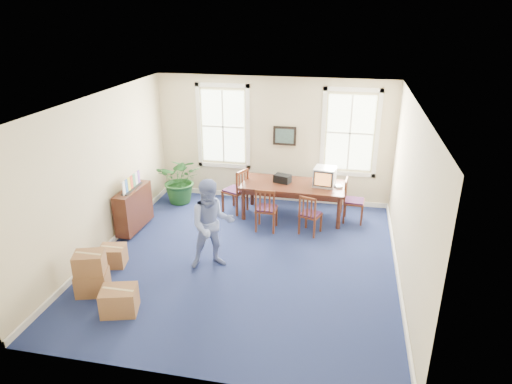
% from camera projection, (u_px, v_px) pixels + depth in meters
% --- Properties ---
extents(floor, '(6.50, 6.50, 0.00)m').
position_uv_depth(floor, '(245.00, 260.00, 9.24)').
color(floor, navy).
rests_on(floor, ground).
extents(ceiling, '(6.50, 6.50, 0.00)m').
position_uv_depth(ceiling, '(244.00, 102.00, 8.03)').
color(ceiling, white).
rests_on(ceiling, ground).
extents(wall_back, '(6.50, 0.00, 6.50)m').
position_uv_depth(wall_back, '(273.00, 140.00, 11.58)').
color(wall_back, beige).
rests_on(wall_back, ground).
extents(wall_front, '(6.50, 0.00, 6.50)m').
position_uv_depth(wall_front, '(186.00, 279.00, 5.69)').
color(wall_front, beige).
rests_on(wall_front, ground).
extents(wall_left, '(0.00, 6.50, 6.50)m').
position_uv_depth(wall_left, '(100.00, 175.00, 9.19)').
color(wall_left, beige).
rests_on(wall_left, ground).
extents(wall_right, '(0.00, 6.50, 6.50)m').
position_uv_depth(wall_right, '(409.00, 199.00, 8.08)').
color(wall_right, beige).
rests_on(wall_right, ground).
extents(baseboard_back, '(6.00, 0.04, 0.12)m').
position_uv_depth(baseboard_back, '(272.00, 197.00, 12.14)').
color(baseboard_back, white).
rests_on(baseboard_back, ground).
extents(baseboard_left, '(0.04, 6.50, 0.12)m').
position_uv_depth(baseboard_left, '(110.00, 243.00, 9.77)').
color(baseboard_left, white).
rests_on(baseboard_left, ground).
extents(baseboard_right, '(0.04, 6.50, 0.12)m').
position_uv_depth(baseboard_right, '(397.00, 273.00, 8.66)').
color(baseboard_right, white).
rests_on(baseboard_right, ground).
extents(window_left, '(1.40, 0.12, 2.20)m').
position_uv_depth(window_left, '(223.00, 127.00, 11.69)').
color(window_left, white).
rests_on(window_left, ground).
extents(window_right, '(1.40, 0.12, 2.20)m').
position_uv_depth(window_right, '(350.00, 133.00, 11.10)').
color(window_right, white).
rests_on(window_right, ground).
extents(wall_picture, '(0.58, 0.06, 0.48)m').
position_uv_depth(wall_picture, '(285.00, 136.00, 11.43)').
color(wall_picture, black).
rests_on(wall_picture, ground).
extents(conference_table, '(2.47, 1.16, 0.83)m').
position_uv_depth(conference_table, '(293.00, 200.00, 11.02)').
color(conference_table, '#421E12').
rests_on(conference_table, ground).
extents(crt_tv, '(0.54, 0.58, 0.44)m').
position_uv_depth(crt_tv, '(325.00, 177.00, 10.70)').
color(crt_tv, '#B7B7BC').
rests_on(crt_tv, conference_table).
extents(game_console, '(0.21, 0.23, 0.05)m').
position_uv_depth(game_console, '(338.00, 186.00, 10.66)').
color(game_console, white).
rests_on(game_console, conference_table).
extents(equipment_bag, '(0.44, 0.36, 0.19)m').
position_uv_depth(equipment_bag, '(282.00, 179.00, 10.93)').
color(equipment_bag, black).
rests_on(equipment_bag, conference_table).
extents(chair_near_left, '(0.47, 0.47, 1.04)m').
position_uv_depth(chair_near_left, '(266.00, 208.00, 10.32)').
color(chair_near_left, maroon).
rests_on(chair_near_left, ground).
extents(chair_near_right, '(0.54, 0.54, 0.95)m').
position_uv_depth(chair_near_right, '(311.00, 214.00, 10.15)').
color(chair_near_right, maroon).
rests_on(chair_near_right, ground).
extents(chair_end_left, '(0.66, 0.66, 1.12)m').
position_uv_depth(chair_end_left, '(235.00, 190.00, 11.24)').
color(chair_end_left, maroon).
rests_on(chair_end_left, ground).
extents(chair_end_right, '(0.50, 0.50, 1.04)m').
position_uv_depth(chair_end_right, '(354.00, 201.00, 10.71)').
color(chair_end_right, maroon).
rests_on(chair_end_right, ground).
extents(man, '(1.08, 0.97, 1.80)m').
position_uv_depth(man, '(212.00, 224.00, 8.70)').
color(man, '#7183C0').
rests_on(man, ground).
extents(credenza, '(0.39, 1.21, 0.94)m').
position_uv_depth(credenza, '(134.00, 212.00, 10.28)').
color(credenza, '#421E12').
rests_on(credenza, ground).
extents(brochure_rack, '(0.16, 0.75, 0.33)m').
position_uv_depth(brochure_rack, '(132.00, 186.00, 10.04)').
color(brochure_rack, '#99999E').
rests_on(brochure_rack, credenza).
extents(potted_plant, '(1.20, 1.07, 1.26)m').
position_uv_depth(potted_plant, '(181.00, 179.00, 11.73)').
color(potted_plant, '#18461A').
rests_on(potted_plant, ground).
extents(cardboard_boxes, '(1.81, 1.81, 0.84)m').
position_uv_depth(cardboard_boxes, '(105.00, 270.00, 8.08)').
color(cardboard_boxes, '#8E5E39').
rests_on(cardboard_boxes, ground).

